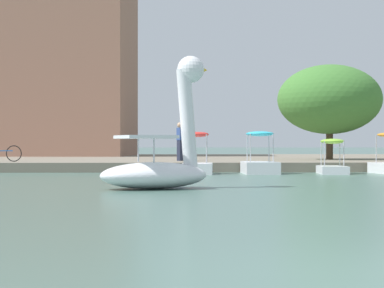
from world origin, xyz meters
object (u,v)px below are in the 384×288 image
object	(u,v)px
swan_boat	(161,158)
tree_broadleaf_left	(330,99)
pedal_boat_lime	(332,162)
pedal_boat_cyan	(260,162)
pedal_boat_red	(198,164)
bicycle_parked	(2,153)
person_on_path	(180,140)

from	to	relation	value
swan_boat	tree_broadleaf_left	world-z (taller)	tree_broadleaf_left
pedal_boat_lime	pedal_boat_cyan	xyz separation A→B (m)	(-2.76, 0.23, 0.03)
pedal_boat_red	bicycle_parked	world-z (taller)	pedal_boat_red
tree_broadleaf_left	bicycle_parked	bearing A→B (deg)	-165.34
pedal_boat_lime	tree_broadleaf_left	distance (m)	8.37
pedal_boat_lime	person_on_path	xyz separation A→B (m)	(-5.77, 4.95, 0.88)
swan_boat	person_on_path	world-z (taller)	swan_boat
swan_boat	bicycle_parked	xyz separation A→B (m)	(-6.95, 12.66, -0.03)
swan_boat	pedal_boat_cyan	world-z (taller)	swan_boat
pedal_boat_red	bicycle_parked	bearing A→B (deg)	156.61
tree_broadleaf_left	person_on_path	xyz separation A→B (m)	(-7.44, -2.71, -2.03)
pedal_boat_red	swan_boat	bearing A→B (deg)	-98.37
pedal_boat_lime	pedal_boat_red	xyz separation A→B (m)	(-5.17, 0.12, -0.05)
swan_boat	pedal_boat_cyan	xyz separation A→B (m)	(3.74, 9.19, -0.31)
swan_boat	bicycle_parked	bearing A→B (deg)	118.76
pedal_boat_cyan	person_on_path	xyz separation A→B (m)	(-3.00, 4.72, 0.86)
pedal_boat_lime	bicycle_parked	bearing A→B (deg)	164.59
person_on_path	pedal_boat_red	bearing A→B (deg)	-82.95
person_on_path	bicycle_parked	bearing A→B (deg)	-170.80
swan_boat	pedal_boat_lime	size ratio (longest dim) A/B	1.77
tree_broadleaf_left	bicycle_parked	distance (m)	15.85
bicycle_parked	pedal_boat_cyan	bearing A→B (deg)	-18.00
pedal_boat_cyan	pedal_boat_lime	bearing A→B (deg)	-4.83
pedal_boat_cyan	pedal_boat_red	bearing A→B (deg)	-177.41
bicycle_parked	tree_broadleaf_left	bearing A→B (deg)	14.66
tree_broadleaf_left	pedal_boat_lime	bearing A→B (deg)	-102.33
pedal_boat_lime	bicycle_parked	distance (m)	13.96
bicycle_parked	pedal_boat_lime	bearing A→B (deg)	-15.41
pedal_boat_red	person_on_path	xyz separation A→B (m)	(-0.60, 4.83, 0.93)
pedal_boat_cyan	person_on_path	distance (m)	5.66
swan_boat	pedal_boat_lime	distance (m)	11.07
tree_broadleaf_left	person_on_path	world-z (taller)	tree_broadleaf_left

